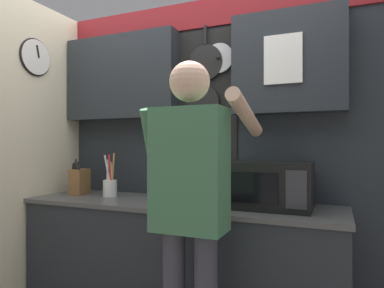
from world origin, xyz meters
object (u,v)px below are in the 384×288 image
(utensil_crock, at_px, (110,186))
(person, at_px, (191,195))
(knife_block, at_px, (79,181))
(microwave, at_px, (269,185))

(utensil_crock, relative_size, person, 0.20)
(knife_block, distance_m, utensil_crock, 0.30)
(microwave, height_order, person, person)
(knife_block, xyz_separation_m, utensil_crock, (0.30, -0.00, -0.02))
(person, bearing_deg, microwave, 61.00)
(microwave, xyz_separation_m, knife_block, (-1.53, 0.00, -0.04))
(utensil_crock, distance_m, person, 1.08)
(utensil_crock, height_order, person, person)
(knife_block, bearing_deg, microwave, -0.03)
(knife_block, relative_size, person, 0.17)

